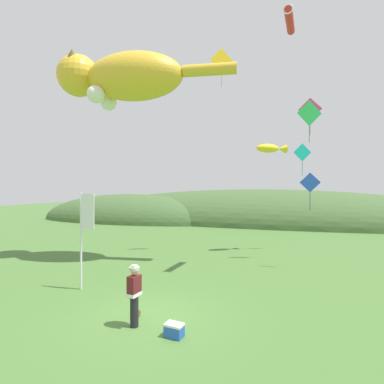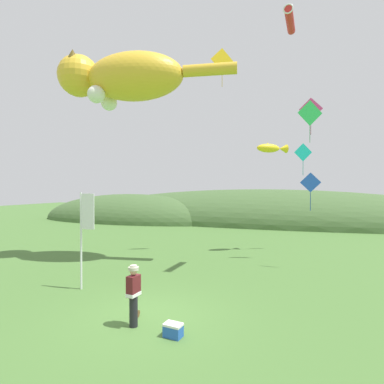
{
  "view_description": "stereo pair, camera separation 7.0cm",
  "coord_description": "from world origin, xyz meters",
  "views": [
    {
      "loc": [
        4.23,
        -8.24,
        3.99
      ],
      "look_at": [
        0.0,
        4.0,
        3.83
      ],
      "focal_mm": 28.0,
      "sensor_mm": 36.0,
      "label": 1
    },
    {
      "loc": [
        4.3,
        -8.21,
        3.99
      ],
      "look_at": [
        0.0,
        4.0,
        3.83
      ],
      "focal_mm": 28.0,
      "sensor_mm": 36.0,
      "label": 2
    }
  ],
  "objects": [
    {
      "name": "kite_diamond_green",
      "position": [
        4.94,
        9.31,
        8.08
      ],
      "size": [
        1.28,
        0.6,
        2.3
      ],
      "color": "green"
    },
    {
      "name": "kite_tube_streamer",
      "position": [
        3.95,
        6.36,
        11.75
      ],
      "size": [
        0.5,
        2.02,
        0.44
      ],
      "color": "red"
    },
    {
      "name": "picnic_cooler",
      "position": [
        1.17,
        -0.86,
        0.18
      ],
      "size": [
        0.52,
        0.38,
        0.36
      ],
      "color": "blue",
      "rests_on": "ground"
    },
    {
      "name": "kite_diamond_pink",
      "position": [
        5.09,
        11.79,
        8.9
      ],
      "size": [
        1.41,
        0.16,
        2.31
      ],
      "color": "#E53F8C"
    },
    {
      "name": "kite_diamond_gold",
      "position": [
        -0.06,
        9.71,
        11.82
      ],
      "size": [
        1.23,
        0.83,
        2.37
      ],
      "color": "yellow"
    },
    {
      "name": "festival_banner_pole",
      "position": [
        -3.59,
        1.45,
        2.51
      ],
      "size": [
        0.66,
        0.08,
        3.84
      ],
      "color": "silver",
      "rests_on": "ground"
    },
    {
      "name": "kite_giant_cat",
      "position": [
        -4.82,
        6.15,
        10.09
      ],
      "size": [
        9.95,
        3.71,
        3.04
      ],
      "color": "gold"
    },
    {
      "name": "kite_diamond_blue",
      "position": [
        4.92,
        7.64,
        4.26
      ],
      "size": [
        0.98,
        0.08,
        1.88
      ],
      "color": "blue"
    },
    {
      "name": "kite_spool",
      "position": [
        -0.4,
        -0.1,
        0.11
      ],
      "size": [
        0.16,
        0.22,
        0.22
      ],
      "color": "olive",
      "rests_on": "ground"
    },
    {
      "name": "ground_plane",
      "position": [
        0.0,
        0.0,
        0.0
      ],
      "size": [
        120.0,
        120.0,
        0.0
      ],
      "primitive_type": "plane",
      "color": "#477033"
    },
    {
      "name": "distant_hill_ridge",
      "position": [
        -3.67,
        27.07,
        0.0
      ],
      "size": [
        52.65,
        15.05,
        7.8
      ],
      "color": "#426033",
      "rests_on": "ground"
    },
    {
      "name": "kite_fish_windsock",
      "position": [
        2.78,
        11.12,
        6.51
      ],
      "size": [
        2.0,
        1.61,
        0.63
      ],
      "color": "yellow"
    },
    {
      "name": "festival_attendant",
      "position": [
        -0.14,
        -0.68,
        0.95
      ],
      "size": [
        0.31,
        0.45,
        1.77
      ],
      "color": "black",
      "rests_on": "ground"
    },
    {
      "name": "kite_diamond_teal",
      "position": [
        4.65,
        12.18,
        6.28
      ],
      "size": [
        1.09,
        0.44,
        2.06
      ],
      "color": "#19BFBF"
    }
  ]
}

